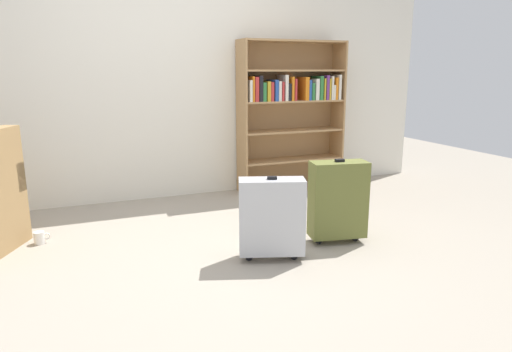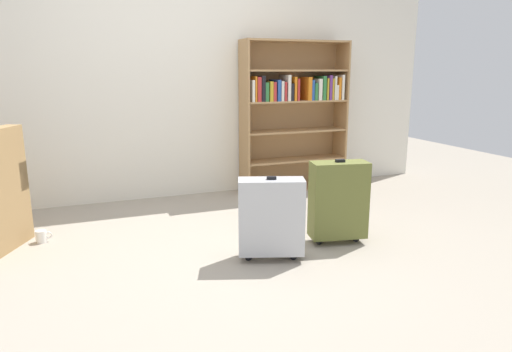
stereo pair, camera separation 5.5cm
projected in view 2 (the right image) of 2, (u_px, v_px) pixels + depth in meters
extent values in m
plane|color=#9E9384|center=(230.00, 254.00, 3.30)|extent=(10.24, 10.24, 0.00)
cube|color=silver|center=(175.00, 70.00, 4.61)|extent=(5.85, 0.10, 2.60)
cube|color=#A87F51|center=(244.00, 119.00, 4.75)|extent=(0.02, 0.30, 1.61)
cube|color=#A87F51|center=(340.00, 115.00, 5.16)|extent=(0.02, 0.30, 1.61)
cube|color=#A87F51|center=(289.00, 116.00, 5.08)|extent=(1.17, 0.02, 1.61)
cube|color=#A87F51|center=(293.00, 187.00, 5.14)|extent=(1.13, 0.28, 0.02)
cube|color=#A87F51|center=(293.00, 160.00, 5.06)|extent=(1.13, 0.28, 0.02)
cube|color=#A87F51|center=(294.00, 131.00, 4.99)|extent=(1.13, 0.28, 0.02)
cube|color=#A87F51|center=(295.00, 101.00, 4.92)|extent=(1.13, 0.28, 0.02)
cube|color=#A87F51|center=(295.00, 70.00, 4.84)|extent=(1.13, 0.28, 0.02)
cube|color=#A87F51|center=(296.00, 41.00, 4.77)|extent=(1.13, 0.28, 0.02)
cube|color=silver|center=(251.00, 91.00, 4.67)|extent=(0.03, 0.19, 0.22)
cube|color=orange|center=(252.00, 89.00, 4.70)|extent=(0.02, 0.26, 0.25)
cube|color=#B22D2D|center=(256.00, 89.00, 4.68)|extent=(0.04, 0.19, 0.25)
cube|color=black|center=(261.00, 89.00, 4.69)|extent=(0.04, 0.17, 0.26)
cube|color=#2D7238|center=(263.00, 92.00, 4.74)|extent=(0.04, 0.24, 0.19)
cube|color=gold|center=(268.00, 91.00, 4.73)|extent=(0.04, 0.19, 0.20)
cube|color=#B22D2D|center=(271.00, 91.00, 4.77)|extent=(0.03, 0.24, 0.20)
cube|color=#264C99|center=(275.00, 90.00, 4.79)|extent=(0.04, 0.24, 0.22)
cube|color=silver|center=(280.00, 91.00, 4.77)|extent=(0.03, 0.17, 0.20)
cube|color=#B22D2D|center=(282.00, 91.00, 4.79)|extent=(0.02, 0.19, 0.20)
cube|color=silver|center=(285.00, 88.00, 4.82)|extent=(0.03, 0.23, 0.27)
cube|color=black|center=(288.00, 92.00, 4.84)|extent=(0.03, 0.24, 0.18)
cube|color=orange|center=(292.00, 89.00, 4.83)|extent=(0.03, 0.21, 0.25)
cube|color=#B22D2D|center=(295.00, 90.00, 4.84)|extent=(0.02, 0.19, 0.23)
cube|color=orange|center=(305.00, 89.00, 4.90)|extent=(0.04, 0.23, 0.24)
cube|color=#264C99|center=(308.00, 90.00, 4.93)|extent=(0.03, 0.26, 0.21)
cube|color=#2D7238|center=(313.00, 91.00, 4.91)|extent=(0.03, 0.18, 0.18)
cube|color=silver|center=(316.00, 89.00, 4.94)|extent=(0.04, 0.20, 0.22)
cube|color=#2D7238|center=(320.00, 88.00, 4.96)|extent=(0.04, 0.22, 0.25)
cube|color=gold|center=(324.00, 89.00, 4.97)|extent=(0.02, 0.21, 0.23)
cube|color=#66337F|center=(327.00, 88.00, 4.96)|extent=(0.03, 0.17, 0.26)
cube|color=gold|center=(328.00, 89.00, 5.00)|extent=(0.02, 0.24, 0.23)
cube|color=silver|center=(332.00, 88.00, 4.98)|extent=(0.02, 0.18, 0.25)
cube|color=silver|center=(333.00, 92.00, 5.02)|extent=(0.02, 0.22, 0.16)
cube|color=orange|center=(336.00, 88.00, 5.02)|extent=(0.03, 0.20, 0.24)
cube|color=silver|center=(338.00, 87.00, 5.04)|extent=(0.03, 0.22, 0.27)
cylinder|color=white|center=(41.00, 236.00, 3.52)|extent=(0.08, 0.08, 0.10)
torus|color=white|center=(48.00, 235.00, 3.54)|extent=(0.06, 0.01, 0.06)
cube|color=brown|center=(338.00, 200.00, 3.46)|extent=(0.45, 0.27, 0.58)
cube|color=black|center=(340.00, 161.00, 3.39)|extent=(0.07, 0.05, 0.02)
cylinder|color=black|center=(318.00, 240.00, 3.50)|extent=(0.06, 0.06, 0.05)
cylinder|color=black|center=(355.00, 238.00, 3.56)|extent=(0.06, 0.06, 0.05)
cube|color=#B7BABF|center=(271.00, 217.00, 3.15)|extent=(0.49, 0.32, 0.53)
cube|color=black|center=(271.00, 178.00, 3.09)|extent=(0.07, 0.06, 0.02)
cylinder|color=black|center=(248.00, 256.00, 3.21)|extent=(0.06, 0.06, 0.05)
cylinder|color=black|center=(293.00, 255.00, 3.22)|extent=(0.06, 0.06, 0.05)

